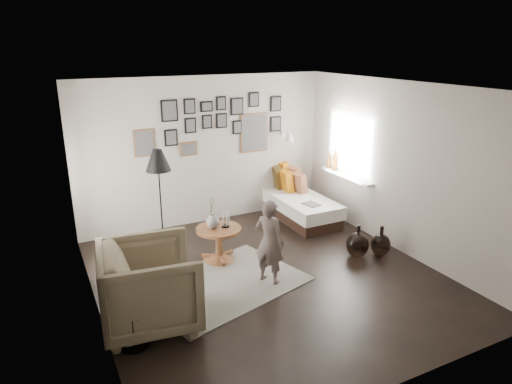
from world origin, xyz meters
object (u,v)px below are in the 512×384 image
floor_lamp (158,164)px  magazine_basket (134,329)px  pedestal_table (219,246)px  armchair (150,286)px  daybed (295,201)px  demijohn_large (357,245)px  demijohn_small (381,245)px  vase (213,219)px  child (269,242)px

floor_lamp → magazine_basket: bearing=-113.2°
pedestal_table → armchair: 1.76m
pedestal_table → armchair: (-1.31, -1.16, 0.25)m
daybed → armchair: bearing=-145.6°
demijohn_large → floor_lamp: bearing=149.0°
daybed → demijohn_small: bearing=-81.7°
pedestal_table → armchair: size_ratio=0.62×
floor_lamp → demijohn_large: size_ratio=3.14×
demijohn_large → demijohn_small: bearing=-18.9°
pedestal_table → magazine_basket: pedestal_table is taller
daybed → magazine_basket: bearing=-144.3°
daybed → magazine_basket: size_ratio=5.03×
daybed → demijohn_large: (-0.05, -1.92, -0.10)m
floor_lamp → demijohn_large: floor_lamp is taller
daybed → pedestal_table: bearing=-151.0°
vase → armchair: vase is taller
vase → floor_lamp: (-0.57, 0.70, 0.73)m
child → demijohn_large: bearing=-119.6°
armchair → floor_lamp: floor_lamp is taller
vase → daybed: size_ratio=0.24×
magazine_basket → demijohn_small: bearing=7.6°
pedestal_table → demijohn_small: 2.46m
pedestal_table → demijohn_large: bearing=-23.2°
armchair → pedestal_table: bearing=-41.1°
pedestal_table → daybed: 2.26m
daybed → child: (-1.61, -1.99, 0.29)m
demijohn_large → demijohn_small: (0.35, -0.12, -0.02)m
vase → armchair: (-1.23, -1.18, -0.18)m
pedestal_table → daybed: size_ratio=0.34×
magazine_basket → demijohn_large: (3.51, 0.64, 0.01)m
pedestal_table → floor_lamp: floor_lamp is taller
vase → floor_lamp: size_ratio=0.29×
demijohn_large → child: 1.61m
floor_lamp → demijohn_small: 3.58m
pedestal_table → floor_lamp: bearing=132.1°
pedestal_table → vase: vase is taller
armchair → floor_lamp: (0.66, 1.87, 0.91)m
daybed → demijohn_small: (0.30, -2.04, -0.12)m
demijohn_large → child: (-1.56, -0.07, 0.39)m
floor_lamp → magazine_basket: (-0.93, -2.18, -1.21)m
daybed → floor_lamp: size_ratio=1.22×
demijohn_large → vase: bearing=157.1°
magazine_basket → vase: bearing=44.6°
vase → magazine_basket: (-1.50, -1.48, -0.48)m
daybed → floor_lamp: bearing=-171.9°
demijohn_small → child: (-1.91, 0.05, 0.41)m
pedestal_table → daybed: (1.98, 1.09, 0.05)m
vase → pedestal_table: bearing=-14.0°
demijohn_large → armchair: bearing=-174.2°
demijohn_large → child: size_ratio=0.44×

